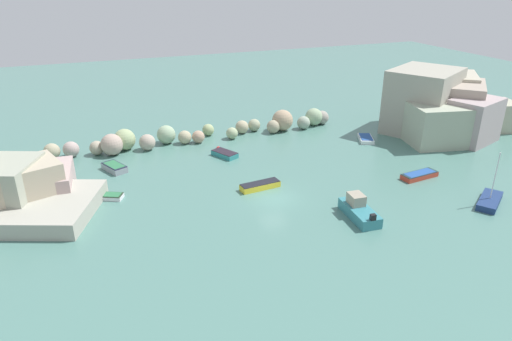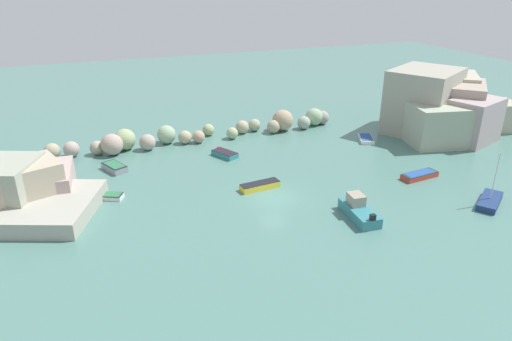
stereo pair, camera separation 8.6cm
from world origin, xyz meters
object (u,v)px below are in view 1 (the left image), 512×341
at_px(moored_boat_7, 110,196).
at_px(moored_boat_6, 419,175).
at_px(moored_boat_0, 490,201).
at_px(moored_boat_3, 225,154).
at_px(moored_boat_4, 366,139).
at_px(moored_boat_1, 359,210).
at_px(moored_boat_5, 114,167).
at_px(channel_buoy, 218,149).
at_px(moored_boat_2, 260,186).

bearing_deg(moored_boat_7, moored_boat_6, -165.59).
relative_size(moored_boat_0, moored_boat_3, 1.49).
bearing_deg(moored_boat_7, moored_boat_4, -144.09).
height_order(moored_boat_0, moored_boat_4, moored_boat_0).
relative_size(moored_boat_3, moored_boat_6, 0.81).
bearing_deg(moored_boat_0, moored_boat_1, -44.49).
relative_size(moored_boat_1, moored_boat_3, 1.41).
distance_m(moored_boat_3, moored_boat_5, 12.16).
height_order(moored_boat_0, moored_boat_5, moored_boat_0).
bearing_deg(channel_buoy, moored_boat_4, -10.63).
height_order(moored_boat_3, moored_boat_7, moored_boat_3).
bearing_deg(moored_boat_2, moored_boat_4, 18.78).
distance_m(moored_boat_1, moored_boat_3, 18.81).
relative_size(moored_boat_0, moored_boat_5, 1.50).
xyz_separation_m(moored_boat_5, moored_boat_6, (28.88, -13.41, -0.07)).
relative_size(moored_boat_2, moored_boat_6, 0.98).
bearing_deg(moored_boat_0, moored_boat_7, -57.29).
bearing_deg(moored_boat_2, moored_boat_3, 87.85).
bearing_deg(moored_boat_2, moored_boat_6, -18.36).
height_order(moored_boat_2, moored_boat_4, moored_boat_2).
relative_size(channel_buoy, moored_boat_3, 0.16).
distance_m(moored_boat_0, moored_boat_6, 7.33).
height_order(moored_boat_1, moored_boat_4, moored_boat_1).
xyz_separation_m(moored_boat_1, moored_boat_4, (11.69, 16.31, -0.38)).
height_order(channel_buoy, moored_boat_2, moored_boat_2).
bearing_deg(moored_boat_3, moored_boat_1, 173.30).
bearing_deg(moored_boat_0, moored_boat_2, -64.32).
bearing_deg(moored_boat_1, moored_boat_2, 39.73).
bearing_deg(moored_boat_6, moored_boat_1, 18.46).
bearing_deg(moored_boat_3, moored_boat_2, 157.08).
xyz_separation_m(channel_buoy, moored_boat_7, (-13.08, -8.23, -0.03)).
height_order(moored_boat_1, moored_boat_5, moored_boat_1).
relative_size(channel_buoy, moored_boat_6, 0.13).
relative_size(moored_boat_2, moored_boat_5, 1.21).
height_order(moored_boat_2, moored_boat_3, moored_boat_2).
relative_size(moored_boat_4, moored_boat_6, 0.84).
bearing_deg(moored_boat_7, moored_boat_2, -165.65).
xyz_separation_m(moored_boat_4, moored_boat_6, (-1.31, -11.58, 0.04)).
bearing_deg(moored_boat_3, moored_boat_5, 61.50).
relative_size(moored_boat_3, moored_boat_5, 1.01).
bearing_deg(moored_boat_4, moored_boat_3, 109.89).
bearing_deg(moored_boat_1, moored_boat_7, 64.65).
bearing_deg(moored_boat_6, channel_buoy, -47.67).
bearing_deg(moored_boat_1, moored_boat_5, 50.66).
bearing_deg(moored_boat_5, moored_boat_1, -158.20).
xyz_separation_m(moored_boat_2, moored_boat_7, (-13.78, 3.13, -0.08)).
distance_m(moored_boat_2, moored_boat_6, 16.56).
bearing_deg(moored_boat_2, moored_boat_7, 161.53).
distance_m(moored_boat_1, moored_boat_6, 11.41).
distance_m(moored_boat_1, moored_boat_2, 10.17).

